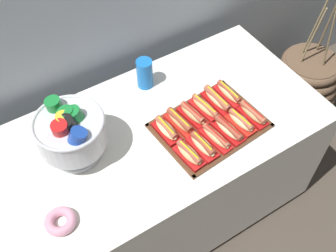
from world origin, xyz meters
The scene contains 19 objects.
ground_plane centered at (0.00, 0.00, 0.00)m, with size 10.00×10.00×0.00m, color #4C4238.
buffet_table centered at (0.00, 0.00, 0.40)m, with size 1.61×0.81×0.76m.
floor_vase centered at (1.26, 0.15, 0.22)m, with size 0.47×0.47×1.04m.
serving_tray centered at (0.22, -0.12, 0.76)m, with size 0.51×0.40×0.01m.
hot_dog_0 centered at (0.04, -0.21, 0.79)m, with size 0.08×0.16×0.06m.
hot_dog_1 centered at (0.12, -0.21, 0.79)m, with size 0.08×0.16×0.06m.
hot_dog_2 centered at (0.19, -0.20, 0.79)m, with size 0.08×0.18×0.06m.
hot_dog_3 centered at (0.27, -0.20, 0.79)m, with size 0.08×0.18×0.06m.
hot_dog_4 centered at (0.34, -0.19, 0.79)m, with size 0.08×0.16×0.06m.
hot_dog_5 centered at (0.42, -0.18, 0.80)m, with size 0.07×0.17×0.06m.
hot_dog_6 centered at (0.03, -0.05, 0.79)m, with size 0.07×0.16×0.06m.
hot_dog_7 centered at (0.10, -0.04, 0.80)m, with size 0.07×0.18×0.06m.
hot_dog_8 centered at (0.18, -0.04, 0.79)m, with size 0.08×0.17×0.06m.
hot_dog_9 centered at (0.25, -0.03, 0.79)m, with size 0.08×0.18×0.06m.
hot_dog_10 centered at (0.33, -0.03, 0.80)m, with size 0.07×0.18×0.06m.
hot_dog_11 centered at (0.40, -0.02, 0.79)m, with size 0.07×0.17×0.06m.
punch_bowl centered at (-0.36, 0.07, 0.92)m, with size 0.30×0.30×0.28m.
cup_stack centered at (0.11, 0.27, 0.84)m, with size 0.08×0.08×0.16m.
donut centered at (-0.55, -0.20, 0.78)m, with size 0.12×0.12×0.04m.
Camera 1 is at (-0.56, -1.01, 2.23)m, focal length 43.53 mm.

